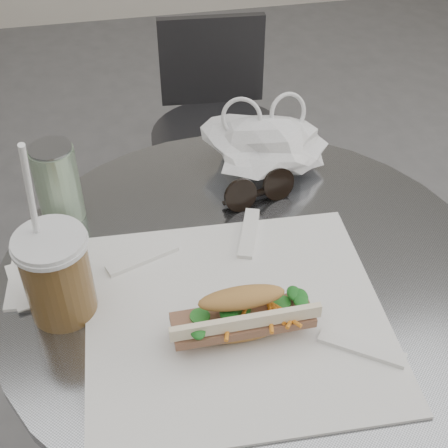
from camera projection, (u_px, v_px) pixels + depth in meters
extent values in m
cylinder|color=slate|center=(244.00, 408.00, 1.18)|extent=(0.08, 0.08, 0.71)
cylinder|color=slate|center=(249.00, 274.00, 0.95)|extent=(0.76, 0.76, 0.02)
cylinder|color=#2F2F31|center=(220.00, 251.00, 2.04)|extent=(0.34, 0.34, 0.02)
cylinder|color=#2F2F31|center=(220.00, 199.00, 1.90)|extent=(0.06, 0.06, 0.45)
cylinder|color=#2F2F31|center=(220.00, 136.00, 1.75)|extent=(0.38, 0.38, 0.02)
cube|color=#2F2F31|center=(212.00, 61.00, 1.79)|extent=(0.30, 0.05, 0.26)
cube|color=white|center=(236.00, 316.00, 0.87)|extent=(0.43, 0.41, 0.00)
ellipsoid|color=#B37D43|center=(242.00, 329.00, 0.83)|extent=(0.23, 0.08, 0.02)
cube|color=brown|center=(243.00, 320.00, 0.82)|extent=(0.19, 0.06, 0.01)
ellipsoid|color=#B37D43|center=(242.00, 301.00, 0.81)|extent=(0.23, 0.08, 0.04)
cylinder|color=brown|center=(58.00, 279.00, 0.84)|extent=(0.09, 0.09, 0.12)
cylinder|color=silver|center=(49.00, 242.00, 0.80)|extent=(0.10, 0.10, 0.01)
cylinder|color=white|center=(33.00, 211.00, 0.77)|extent=(0.03, 0.06, 0.23)
cylinder|color=black|center=(241.00, 196.00, 1.03)|extent=(0.06, 0.03, 0.06)
cylinder|color=black|center=(278.00, 185.00, 1.06)|extent=(0.06, 0.03, 0.06)
cube|color=black|center=(260.00, 193.00, 1.05)|extent=(0.02, 0.01, 0.01)
cube|color=white|center=(46.00, 280.00, 0.92)|extent=(0.12, 0.12, 0.01)
cube|color=white|center=(45.00, 278.00, 0.92)|extent=(0.12, 0.12, 0.00)
cylinder|color=#54864E|center=(58.00, 184.00, 1.00)|extent=(0.07, 0.07, 0.13)
cylinder|color=slate|center=(50.00, 148.00, 0.95)|extent=(0.07, 0.07, 0.00)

